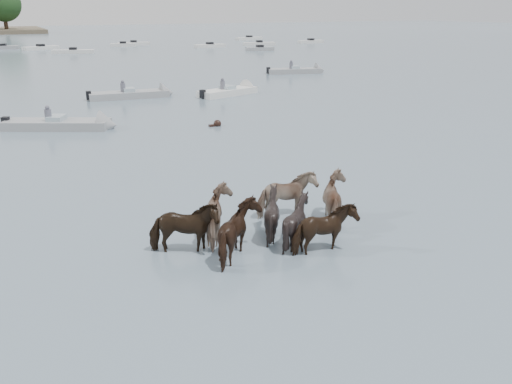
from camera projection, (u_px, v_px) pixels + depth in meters
name	position (u px, v px, depth m)	size (l,w,h in m)	color
ground	(243.00, 275.00, 12.81)	(400.00, 400.00, 0.00)	#4A5C6B
pony_herd	(271.00, 217.00, 14.62)	(6.75, 3.55, 1.62)	black
swimming_pony	(217.00, 124.00, 28.85)	(0.72, 0.44, 0.44)	black
motorboat_b	(72.00, 125.00, 28.15)	(6.12, 4.20, 1.92)	gray
motorboat_c	(140.00, 94.00, 38.06)	(6.35, 2.19, 1.92)	gray
motorboat_d	(235.00, 91.00, 39.46)	(5.48, 3.08, 1.92)	silver
motorboat_e	(302.00, 71.00, 52.12)	(6.07, 3.16, 1.92)	gray
distant_flotilla	(25.00, 50.00, 77.86)	(102.41, 29.70, 0.93)	gray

